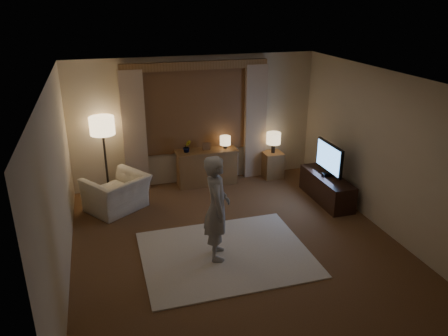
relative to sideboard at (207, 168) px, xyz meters
name	(u,v)px	position (x,y,z in m)	size (l,w,h in m)	color
room	(228,155)	(-0.15, -2.00, 0.98)	(5.04, 5.54, 2.64)	brown
rug	(226,254)	(-0.39, -2.70, -0.34)	(2.50, 2.00, 0.02)	beige
sideboard	(207,168)	(0.00, 0.00, 0.00)	(1.20, 0.40, 0.70)	brown
picture_frame	(206,147)	(0.00, 0.00, 0.45)	(0.16, 0.02, 0.20)	brown
plant	(187,147)	(-0.40, 0.00, 0.50)	(0.17, 0.13, 0.30)	#999999
table_lamp_sideboard	(225,141)	(0.40, 0.00, 0.55)	(0.22, 0.22, 0.30)	black
floor_lamp	(103,130)	(-1.99, 0.00, 0.98)	(0.46, 0.46, 1.59)	black
armchair	(117,193)	(-1.86, -0.69, -0.03)	(1.00, 0.87, 0.65)	beige
side_table	(272,165)	(1.44, -0.05, -0.07)	(0.40, 0.40, 0.56)	brown
table_lamp_side	(274,139)	(1.44, -0.05, 0.52)	(0.30, 0.30, 0.44)	black
tv_stand	(327,188)	(2.00, -1.41, -0.10)	(0.45, 1.40, 0.50)	black
tv	(329,158)	(2.00, -1.41, 0.50)	(0.22, 0.89, 0.64)	black
person	(217,208)	(-0.53, -2.71, 0.47)	(0.58, 0.38, 1.60)	#A39E97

